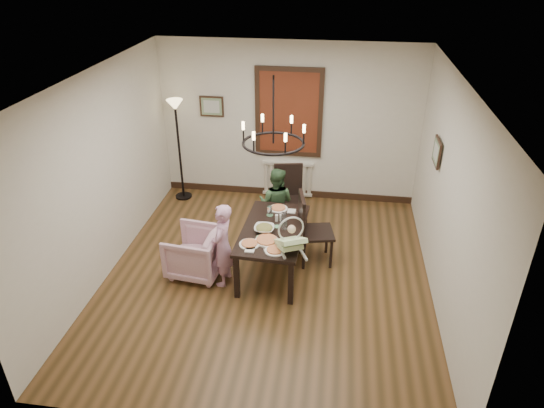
% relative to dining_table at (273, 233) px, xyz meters
% --- Properties ---
extents(room_shell, '(4.51, 5.00, 2.81)m').
position_rel_dining_table_xyz_m(room_shell, '(-0.06, 0.22, 0.79)').
color(room_shell, brown).
rests_on(room_shell, ground).
extents(dining_table, '(0.90, 1.52, 0.70)m').
position_rel_dining_table_xyz_m(dining_table, '(0.00, 0.00, 0.00)').
color(dining_table, black).
rests_on(dining_table, room_shell).
extents(chair_far, '(0.54, 0.54, 1.05)m').
position_rel_dining_table_xyz_m(chair_far, '(0.08, 1.23, -0.09)').
color(chair_far, black).
rests_on(chair_far, room_shell).
extents(chair_right, '(0.57, 0.57, 1.10)m').
position_rel_dining_table_xyz_m(chair_right, '(0.58, 0.32, -0.07)').
color(chair_right, black).
rests_on(chair_right, room_shell).
extents(armchair, '(0.82, 0.80, 0.67)m').
position_rel_dining_table_xyz_m(armchair, '(-1.07, -0.21, -0.28)').
color(armchair, beige).
rests_on(armchair, room_shell).
extents(elderly_woman, '(0.27, 0.39, 1.00)m').
position_rel_dining_table_xyz_m(elderly_woman, '(-0.63, -0.37, -0.11)').
color(elderly_woman, '#CB8FB3').
rests_on(elderly_woman, room_shell).
extents(seated_man, '(0.51, 0.42, 0.97)m').
position_rel_dining_table_xyz_m(seated_man, '(-0.09, 0.94, -0.13)').
color(seated_man, '#365734').
rests_on(seated_man, room_shell).
extents(baby_bouncer, '(0.54, 0.60, 0.33)m').
position_rel_dining_table_xyz_m(baby_bouncer, '(0.29, -0.51, 0.25)').
color(baby_bouncer, beige).
rests_on(baby_bouncer, dining_table).
extents(salad_bowl, '(0.33, 0.33, 0.08)m').
position_rel_dining_table_xyz_m(salad_bowl, '(-0.11, -0.08, 0.12)').
color(salad_bowl, white).
rests_on(salad_bowl, dining_table).
extents(pizza_platter, '(0.31, 0.31, 0.04)m').
position_rel_dining_table_xyz_m(pizza_platter, '(-0.04, -0.34, 0.10)').
color(pizza_platter, tan).
rests_on(pizza_platter, dining_table).
extents(drinking_glass, '(0.06, 0.06, 0.13)m').
position_rel_dining_table_xyz_m(drinking_glass, '(0.16, -0.00, 0.15)').
color(drinking_glass, silver).
rests_on(drinking_glass, dining_table).
extents(window_blinds, '(1.00, 0.03, 1.40)m').
position_rel_dining_table_xyz_m(window_blinds, '(-0.06, 2.31, 0.99)').
color(window_blinds, maroon).
rests_on(window_blinds, room_shell).
extents(radiator, '(0.92, 0.12, 0.62)m').
position_rel_dining_table_xyz_m(radiator, '(-0.06, 2.33, -0.26)').
color(radiator, silver).
rests_on(radiator, room_shell).
extents(picture_back, '(0.42, 0.03, 0.36)m').
position_rel_dining_table_xyz_m(picture_back, '(-1.41, 2.32, 1.04)').
color(picture_back, black).
rests_on(picture_back, room_shell).
extents(picture_right, '(0.03, 0.42, 0.36)m').
position_rel_dining_table_xyz_m(picture_right, '(2.15, 0.75, 1.04)').
color(picture_right, black).
rests_on(picture_right, room_shell).
extents(floor_lamp, '(0.30, 0.30, 1.80)m').
position_rel_dining_table_xyz_m(floor_lamp, '(-1.96, 2.00, 0.29)').
color(floor_lamp, black).
rests_on(floor_lamp, room_shell).
extents(chandelier, '(0.80, 0.80, 0.04)m').
position_rel_dining_table_xyz_m(chandelier, '(-0.00, -0.00, 1.34)').
color(chandelier, black).
rests_on(chandelier, room_shell).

